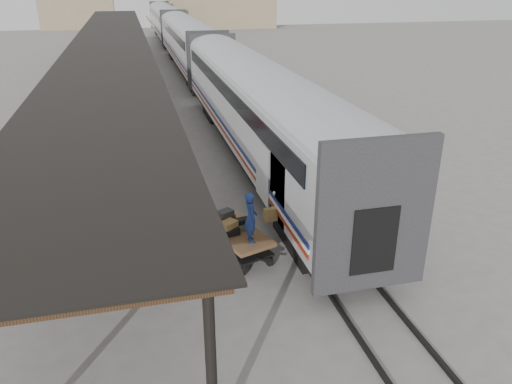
{
  "coord_description": "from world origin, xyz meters",
  "views": [
    {
      "loc": [
        -2.23,
        -13.77,
        7.99
      ],
      "look_at": [
        1.31,
        0.45,
        1.7
      ],
      "focal_mm": 35.0,
      "sensor_mm": 36.0,
      "label": 1
    }
  ],
  "objects": [
    {
      "name": "rails",
      "position": [
        3.2,
        34.0,
        0.06
      ],
      "size": [
        1.54,
        150.0,
        0.12
      ],
      "color": "black",
      "rests_on": "ground"
    },
    {
      "name": "pedestrian",
      "position": [
        -2.24,
        18.27,
        0.9
      ],
      "size": [
        1.11,
        0.6,
        1.8
      ],
      "primitive_type": "imported",
      "rotation": [
        0.0,
        0.0,
        2.99
      ],
      "color": "black",
      "rests_on": "ground"
    },
    {
      "name": "luggage_tug",
      "position": [
        -1.72,
        13.8,
        0.53
      ],
      "size": [
        0.9,
        1.37,
        1.16
      ],
      "rotation": [
        0.0,
        0.0,
        0.07
      ],
      "color": "maroon",
      "rests_on": "ground"
    },
    {
      "name": "building_left",
      "position": [
        -10.0,
        82.0,
        3.0
      ],
      "size": [
        12.0,
        8.0,
        6.0
      ],
      "primitive_type": "cube",
      "color": "tan",
      "rests_on": "ground"
    },
    {
      "name": "ground",
      "position": [
        0.0,
        0.0,
        0.0
      ],
      "size": [
        160.0,
        160.0,
        0.0
      ],
      "primitive_type": "plane",
      "color": "slate",
      "rests_on": "ground"
    },
    {
      "name": "porter",
      "position": [
        0.74,
        -1.2,
        1.64
      ],
      "size": [
        0.38,
        0.57,
        1.56
      ],
      "primitive_type": "imported",
      "rotation": [
        0.0,
        0.0,
        1.57
      ],
      "color": "navy",
      "rests_on": "baggage_cart"
    },
    {
      "name": "train",
      "position": [
        3.19,
        33.79,
        2.69
      ],
      "size": [
        3.45,
        76.01,
        4.01
      ],
      "color": "silver",
      "rests_on": "ground"
    },
    {
      "name": "building_far",
      "position": [
        14.0,
        78.0,
        4.0
      ],
      "size": [
        18.0,
        10.0,
        8.0
      ],
      "primitive_type": "cube",
      "color": "tan",
      "rests_on": "ground"
    },
    {
      "name": "canopy",
      "position": [
        -3.4,
        24.0,
        4.0
      ],
      "size": [
        4.9,
        64.3,
        4.15
      ],
      "color": "#422B19",
      "rests_on": "ground"
    },
    {
      "name": "baggage_cart",
      "position": [
        0.49,
        -0.55,
        0.65
      ],
      "size": [
        1.97,
        2.68,
        0.86
      ],
      "rotation": [
        0.0,
        0.0,
        0.34
      ],
      "color": "brown",
      "rests_on": "ground"
    },
    {
      "name": "suitcase_stack",
      "position": [
        0.24,
        -0.24,
        1.06
      ],
      "size": [
        1.32,
        1.34,
        0.58
      ],
      "rotation": [
        0.0,
        0.0,
        0.34
      ],
      "color": "#313133",
      "rests_on": "baggage_cart"
    }
  ]
}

